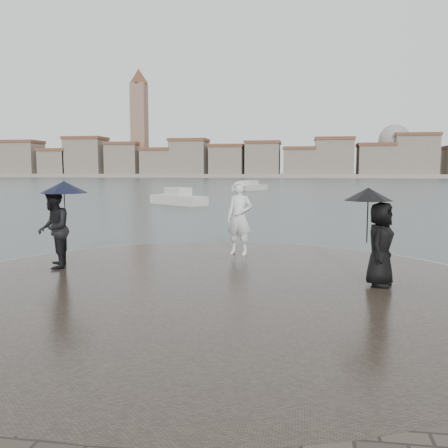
# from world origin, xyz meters

# --- Properties ---
(ground) EXTENTS (400.00, 400.00, 0.00)m
(ground) POSITION_xyz_m (0.00, 0.00, 0.00)
(ground) COLOR #2B3835
(ground) RESTS_ON ground
(kerb_ring) EXTENTS (12.50, 12.50, 0.32)m
(kerb_ring) POSITION_xyz_m (0.00, 3.50, 0.16)
(kerb_ring) COLOR gray
(kerb_ring) RESTS_ON ground
(quay_tip) EXTENTS (11.90, 11.90, 0.36)m
(quay_tip) POSITION_xyz_m (0.00, 3.50, 0.18)
(quay_tip) COLOR #2D261E
(quay_tip) RESTS_ON ground
(statue) EXTENTS (0.84, 0.68, 2.00)m
(statue) POSITION_xyz_m (0.04, 7.19, 1.36)
(statue) COLOR white
(statue) RESTS_ON quay_tip
(visitor_left) EXTENTS (1.30, 1.21, 2.04)m
(visitor_left) POSITION_xyz_m (-3.94, 4.59, 1.51)
(visitor_left) COLOR black
(visitor_left) RESTS_ON quay_tip
(visitor_right) EXTENTS (1.13, 1.06, 1.95)m
(visitor_right) POSITION_xyz_m (3.21, 3.96, 1.45)
(visitor_right) COLOR black
(visitor_right) RESTS_ON quay_tip
(far_skyline) EXTENTS (260.00, 20.00, 37.00)m
(far_skyline) POSITION_xyz_m (-6.29, 160.71, 5.61)
(far_skyline) COLOR gray
(far_skyline) RESTS_ON ground
(boats) EXTENTS (30.63, 31.69, 1.50)m
(boats) POSITION_xyz_m (1.93, 41.70, 0.38)
(boats) COLOR beige
(boats) RESTS_ON ground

